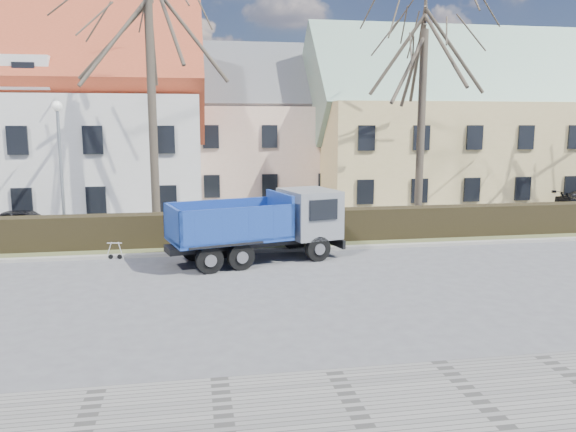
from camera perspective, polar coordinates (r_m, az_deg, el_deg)
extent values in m
plane|color=#4D4D50|center=(16.86, -7.98, -7.46)|extent=(120.00, 120.00, 0.00)
cube|color=gray|center=(21.29, -8.38, -3.73)|extent=(80.00, 0.30, 0.12)
cube|color=#49502D|center=(22.85, -8.47, -2.85)|extent=(80.00, 3.00, 0.10)
cube|color=black|center=(22.54, -8.50, -1.47)|extent=(60.00, 0.90, 1.30)
imported|color=black|center=(27.01, -25.14, -0.59)|extent=(3.59, 1.74, 1.18)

